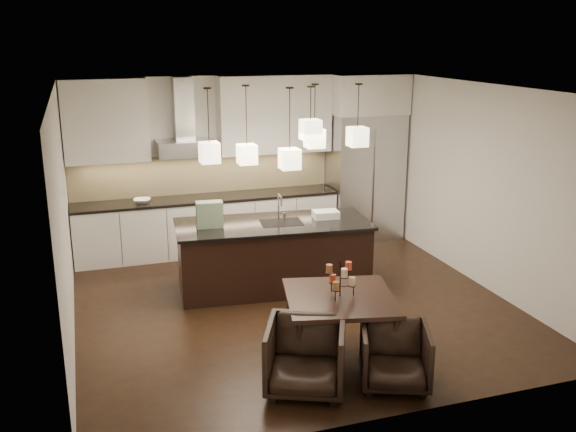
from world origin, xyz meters
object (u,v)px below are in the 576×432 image
object	(u,v)px
armchair_left	(305,357)
armchair_right	(395,356)
dining_table	(339,325)
island_body	(273,257)
refrigerator	(365,177)

from	to	relation	value
armchair_left	armchair_right	distance (m)	0.91
dining_table	island_body	bearing A→B (deg)	106.01
island_body	armchair_right	xyz separation A→B (m)	(0.41, -2.88, -0.14)
refrigerator	armchair_left	world-z (taller)	refrigerator
refrigerator	armchair_left	size ratio (longest dim) A/B	2.73
refrigerator	armchair_left	bearing A→B (deg)	-120.96
island_body	armchair_left	xyz separation A→B (m)	(-0.48, -2.68, -0.09)
armchair_left	armchair_right	size ratio (longest dim) A/B	1.13
armchair_right	armchair_left	bearing A→B (deg)	-171.05
armchair_left	island_body	bearing A→B (deg)	103.93
island_body	dining_table	bearing A→B (deg)	-81.03
island_body	armchair_left	distance (m)	2.72
dining_table	armchair_left	bearing A→B (deg)	-123.54
armchair_left	dining_table	bearing A→B (deg)	67.85
island_body	dining_table	size ratio (longest dim) A/B	2.22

